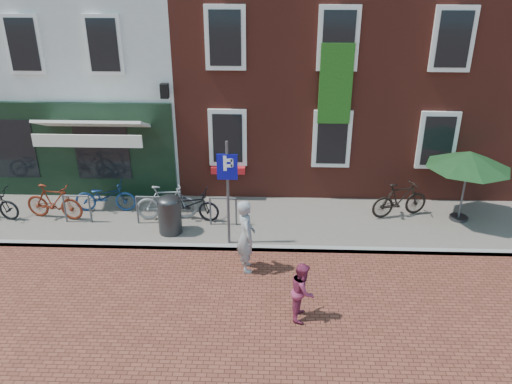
{
  "coord_description": "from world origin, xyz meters",
  "views": [
    {
      "loc": [
        1.86,
        -11.13,
        6.82
      ],
      "look_at": [
        1.39,
        1.12,
        1.13
      ],
      "focal_mm": 36.05,
      "sensor_mm": 36.0,
      "label": 1
    }
  ],
  "objects_px": {
    "bicycle_2": "(105,196)",
    "parasol": "(470,156)",
    "bicycle_4": "(189,204)",
    "parking_sign": "(228,181)",
    "bicycle_3": "(166,203)",
    "bicycle_5": "(400,200)",
    "bicycle_1": "(54,202)",
    "woman": "(246,236)",
    "litter_bin": "(169,212)",
    "boy": "(303,291)"
  },
  "relations": [
    {
      "from": "parasol",
      "to": "boy",
      "type": "height_order",
      "value": "parasol"
    },
    {
      "from": "parking_sign",
      "to": "bicycle_3",
      "type": "bearing_deg",
      "value": 145.91
    },
    {
      "from": "bicycle_3",
      "to": "bicycle_4",
      "type": "distance_m",
      "value": 0.62
    },
    {
      "from": "parasol",
      "to": "woman",
      "type": "xyz_separation_m",
      "value": [
        -5.79,
        -2.56,
        -1.07
      ]
    },
    {
      "from": "parking_sign",
      "to": "bicycle_1",
      "type": "bearing_deg",
      "value": 166.75
    },
    {
      "from": "boy",
      "to": "bicycle_2",
      "type": "distance_m",
      "value": 7.01
    },
    {
      "from": "bicycle_1",
      "to": "bicycle_2",
      "type": "relative_size",
      "value": 0.97
    },
    {
      "from": "bicycle_3",
      "to": "boy",
      "type": "bearing_deg",
      "value": -143.97
    },
    {
      "from": "bicycle_4",
      "to": "parking_sign",
      "type": "bearing_deg",
      "value": -126.74
    },
    {
      "from": "boy",
      "to": "bicycle_2",
      "type": "xyz_separation_m",
      "value": [
        -5.42,
        4.44,
        -0.08
      ]
    },
    {
      "from": "woman",
      "to": "boy",
      "type": "relative_size",
      "value": 1.41
    },
    {
      "from": "bicycle_2",
      "to": "bicycle_3",
      "type": "height_order",
      "value": "bicycle_3"
    },
    {
      "from": "bicycle_2",
      "to": "bicycle_4",
      "type": "relative_size",
      "value": 1.0
    },
    {
      "from": "parking_sign",
      "to": "woman",
      "type": "bearing_deg",
      "value": -64.02
    },
    {
      "from": "parasol",
      "to": "woman",
      "type": "relative_size",
      "value": 1.25
    },
    {
      "from": "parking_sign",
      "to": "bicycle_5",
      "type": "height_order",
      "value": "parking_sign"
    },
    {
      "from": "woman",
      "to": "bicycle_5",
      "type": "height_order",
      "value": "woman"
    },
    {
      "from": "bicycle_1",
      "to": "bicycle_3",
      "type": "bearing_deg",
      "value": -79.6
    },
    {
      "from": "parking_sign",
      "to": "bicycle_2",
      "type": "xyz_separation_m",
      "value": [
        -3.68,
        1.68,
        -1.27
      ]
    },
    {
      "from": "litter_bin",
      "to": "bicycle_1",
      "type": "bearing_deg",
      "value": 168.81
    },
    {
      "from": "litter_bin",
      "to": "parasol",
      "type": "distance_m",
      "value": 8.06
    },
    {
      "from": "woman",
      "to": "parking_sign",
      "type": "bearing_deg",
      "value": 12.8
    },
    {
      "from": "woman",
      "to": "boy",
      "type": "height_order",
      "value": "woman"
    },
    {
      "from": "parking_sign",
      "to": "woman",
      "type": "height_order",
      "value": "parking_sign"
    },
    {
      "from": "bicycle_1",
      "to": "bicycle_2",
      "type": "bearing_deg",
      "value": -58.96
    },
    {
      "from": "parasol",
      "to": "boy",
      "type": "xyz_separation_m",
      "value": [
        -4.55,
        -4.29,
        -1.34
      ]
    },
    {
      "from": "bicycle_2",
      "to": "bicycle_4",
      "type": "distance_m",
      "value": 2.5
    },
    {
      "from": "bicycle_4",
      "to": "boy",
      "type": "bearing_deg",
      "value": -134.2
    },
    {
      "from": "litter_bin",
      "to": "woman",
      "type": "relative_size",
      "value": 0.63
    },
    {
      "from": "bicycle_2",
      "to": "bicycle_5",
      "type": "distance_m",
      "value": 8.33
    },
    {
      "from": "parasol",
      "to": "bicycle_5",
      "type": "xyz_separation_m",
      "value": [
        -1.64,
        0.14,
        -1.37
      ]
    },
    {
      "from": "boy",
      "to": "bicycle_4",
      "type": "height_order",
      "value": "boy"
    },
    {
      "from": "boy",
      "to": "bicycle_3",
      "type": "distance_m",
      "value": 5.36
    },
    {
      "from": "parasol",
      "to": "bicycle_5",
      "type": "relative_size",
      "value": 1.34
    },
    {
      "from": "bicycle_1",
      "to": "bicycle_5",
      "type": "height_order",
      "value": "same"
    },
    {
      "from": "litter_bin",
      "to": "parking_sign",
      "type": "distance_m",
      "value": 2.03
    },
    {
      "from": "parasol",
      "to": "bicycle_3",
      "type": "relative_size",
      "value": 1.34
    },
    {
      "from": "bicycle_2",
      "to": "parasol",
      "type": "bearing_deg",
      "value": -93.86
    },
    {
      "from": "bicycle_1",
      "to": "bicycle_3",
      "type": "distance_m",
      "value": 3.12
    },
    {
      "from": "bicycle_1",
      "to": "parking_sign",
      "type": "bearing_deg",
      "value": -94.17
    },
    {
      "from": "boy",
      "to": "bicycle_4",
      "type": "xyz_separation_m",
      "value": [
        -2.96,
        4.03,
        -0.08
      ]
    },
    {
      "from": "parking_sign",
      "to": "bicycle_3",
      "type": "relative_size",
      "value": 1.63
    },
    {
      "from": "boy",
      "to": "parasol",
      "type": "bearing_deg",
      "value": -39.8
    },
    {
      "from": "boy",
      "to": "bicycle_5",
      "type": "distance_m",
      "value": 5.3
    },
    {
      "from": "bicycle_5",
      "to": "parking_sign",
      "type": "bearing_deg",
      "value": 92.43
    },
    {
      "from": "woman",
      "to": "bicycle_5",
      "type": "distance_m",
      "value": 4.96
    },
    {
      "from": "woman",
      "to": "bicycle_3",
      "type": "relative_size",
      "value": 1.07
    },
    {
      "from": "litter_bin",
      "to": "boy",
      "type": "height_order",
      "value": "boy"
    },
    {
      "from": "litter_bin",
      "to": "woman",
      "type": "height_order",
      "value": "woman"
    },
    {
      "from": "bicycle_3",
      "to": "bicycle_5",
      "type": "xyz_separation_m",
      "value": [
        6.48,
        0.44,
        0.0
      ]
    }
  ]
}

